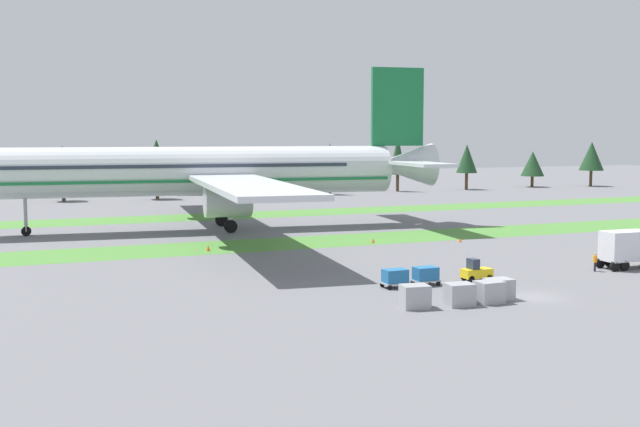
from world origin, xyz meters
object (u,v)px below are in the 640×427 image
at_px(uld_container_0, 415,297).
at_px(uld_container_2, 489,292).
at_px(cargo_dolly_second, 395,277).
at_px(baggage_tug, 476,272).
at_px(catering_truck, 633,248).
at_px(taxiway_marker_0, 373,241).
at_px(taxiway_marker_2, 460,240).
at_px(uld_container_1, 459,294).
at_px(uld_container_3, 499,289).
at_px(ground_crew_marshaller, 595,261).
at_px(airliner, 208,171).
at_px(taxiway_marker_1, 208,248).
at_px(cargo_dolly_lead, 426,274).

relative_size(uld_container_0, uld_container_2, 1.00).
bearing_deg(cargo_dolly_second, baggage_tug, 90.00).
xyz_separation_m(baggage_tug, catering_truck, (17.54, 0.02, 1.14)).
relative_size(catering_truck, uld_container_0, 3.52).
height_order(taxiway_marker_0, taxiway_marker_2, taxiway_marker_0).
bearing_deg(uld_container_1, taxiway_marker_2, 57.62).
bearing_deg(uld_container_2, uld_container_1, 178.82).
xyz_separation_m(uld_container_0, taxiway_marker_0, (12.30, 32.10, -0.59)).
bearing_deg(uld_container_3, cargo_dolly_second, 126.02).
bearing_deg(ground_crew_marshaller, uld_container_1, -29.10).
height_order(cargo_dolly_second, uld_container_0, uld_container_0).
height_order(airliner, taxiway_marker_1, airliner).
height_order(cargo_dolly_lead, taxiway_marker_2, cargo_dolly_lead).
bearing_deg(uld_container_1, cargo_dolly_lead, 78.33).
bearing_deg(taxiway_marker_0, taxiway_marker_2, -18.03).
distance_m(ground_crew_marshaller, taxiway_marker_1, 39.79).
bearing_deg(taxiway_marker_0, airliner, 126.91).
bearing_deg(uld_container_0, cargo_dolly_second, 73.21).
bearing_deg(taxiway_marker_2, cargo_dolly_lead, -128.29).
bearing_deg(baggage_tug, cargo_dolly_lead, -90.00).
xyz_separation_m(cargo_dolly_lead, taxiway_marker_2, (17.01, 21.54, -0.67)).
height_order(baggage_tug, catering_truck, catering_truck).
xyz_separation_m(cargo_dolly_lead, taxiway_marker_1, (-12.22, 25.87, -0.59)).
relative_size(cargo_dolly_second, taxiway_marker_0, 4.05).
bearing_deg(catering_truck, uld_container_0, -72.89).
xyz_separation_m(cargo_dolly_lead, uld_container_1, (-1.62, -7.83, -0.09)).
xyz_separation_m(catering_truck, uld_container_0, (-27.68, -7.42, -1.09)).
height_order(baggage_tug, taxiway_marker_2, baggage_tug).
xyz_separation_m(taxiway_marker_0, taxiway_marker_2, (9.82, -3.20, -0.02)).
relative_size(uld_container_0, taxiway_marker_0, 3.66).
bearing_deg(cargo_dolly_second, uld_container_2, 25.80).
xyz_separation_m(baggage_tug, uld_container_3, (-2.71, -7.23, 0.00)).
xyz_separation_m(cargo_dolly_second, taxiway_marker_2, (19.91, 21.56, -0.67)).
bearing_deg(baggage_tug, cargo_dolly_second, -90.00).
height_order(airliner, cargo_dolly_second, airliner).
xyz_separation_m(uld_container_2, taxiway_marker_0, (6.22, 32.63, -0.55)).
bearing_deg(catering_truck, uld_container_2, -67.70).
relative_size(cargo_dolly_lead, uld_container_0, 1.10).
bearing_deg(uld_container_3, uld_container_2, -152.91).
bearing_deg(uld_container_1, cargo_dolly_second, 99.32).
bearing_deg(cargo_dolly_second, taxiway_marker_0, 157.46).
bearing_deg(taxiway_marker_1, uld_container_1, -72.53).
xyz_separation_m(baggage_tug, uld_container_0, (-10.14, -7.40, 0.04)).
bearing_deg(baggage_tug, ground_crew_marshaller, 88.99).
distance_m(airliner, uld_container_0, 52.15).
relative_size(uld_container_2, taxiway_marker_1, 3.08).
height_order(ground_crew_marshaller, taxiway_marker_0, ground_crew_marshaller).
bearing_deg(cargo_dolly_lead, baggage_tug, 90.00).
bearing_deg(uld_container_3, cargo_dolly_lead, 107.86).
relative_size(airliner, uld_container_1, 39.22).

